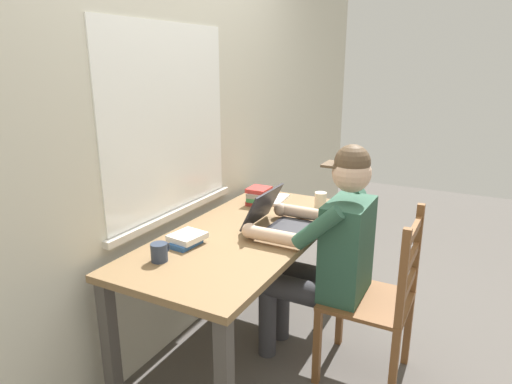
{
  "coord_description": "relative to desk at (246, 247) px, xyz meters",
  "views": [
    {
      "loc": [
        -1.98,
        -1.11,
        1.61
      ],
      "look_at": [
        0.03,
        -0.05,
        0.94
      ],
      "focal_mm": 31.46,
      "sensor_mm": 36.0,
      "label": 1
    }
  ],
  "objects": [
    {
      "name": "laptop",
      "position": [
        0.11,
        -0.14,
        0.14
      ],
      "size": [
        0.33,
        0.33,
        0.22
      ],
      "color": "#232328",
      "rests_on": "desk"
    },
    {
      "name": "book_stack_main",
      "position": [
        0.47,
        0.15,
        0.14
      ],
      "size": [
        0.21,
        0.16,
        0.11
      ],
      "color": "#BC332D",
      "rests_on": "desk"
    },
    {
      "name": "seated_person",
      "position": [
        0.09,
        -0.43,
        0.04
      ],
      "size": [
        0.5,
        0.6,
        1.23
      ],
      "color": "#2D5642",
      "rests_on": "ground"
    },
    {
      "name": "coffee_mug_dark",
      "position": [
        -0.51,
        0.17,
        0.13
      ],
      "size": [
        0.12,
        0.08,
        0.09
      ],
      "color": "#2D384C",
      "rests_on": "desk"
    },
    {
      "name": "computer_mouse",
      "position": [
        0.35,
        -0.2,
        0.11
      ],
      "size": [
        0.06,
        0.1,
        0.03
      ],
      "primitive_type": "ellipsoid",
      "color": "black",
      "rests_on": "desk"
    },
    {
      "name": "desk",
      "position": [
        0.0,
        0.0,
        0.0
      ],
      "size": [
        1.55,
        0.71,
        0.72
      ],
      "color": "olive",
      "rests_on": "ground"
    },
    {
      "name": "coffee_mug_white",
      "position": [
        0.56,
        -0.22,
        0.14
      ],
      "size": [
        0.11,
        0.07,
        0.1
      ],
      "color": "beige",
      "rests_on": "desk"
    },
    {
      "name": "book_stack_side",
      "position": [
        -0.3,
        0.17,
        0.12
      ],
      "size": [
        0.19,
        0.16,
        0.05
      ],
      "color": "#2D5B9E",
      "rests_on": "desk"
    },
    {
      "name": "wooden_chair",
      "position": [
        0.09,
        -0.71,
        -0.18
      ],
      "size": [
        0.42,
        0.42,
        0.92
      ],
      "color": "brown",
      "rests_on": "ground"
    },
    {
      "name": "ground_plane",
      "position": [
        0.0,
        0.0,
        -0.63
      ],
      "size": [
        8.0,
        8.0,
        0.0
      ],
      "primitive_type": "plane",
      "color": "#56514C"
    },
    {
      "name": "paper_pile_near_laptop",
      "position": [
        0.57,
        0.13,
        0.1
      ],
      "size": [
        0.26,
        0.22,
        0.02
      ],
      "primitive_type": "cube",
      "rotation": [
        0.0,
        0.0,
        0.12
      ],
      "color": "white",
      "rests_on": "desk"
    },
    {
      "name": "back_wall",
      "position": [
        -0.0,
        0.44,
        0.67
      ],
      "size": [
        6.0,
        0.08,
        2.6
      ],
      "color": "beige",
      "rests_on": "ground"
    }
  ]
}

